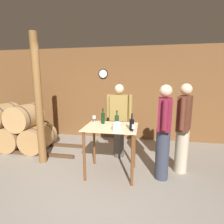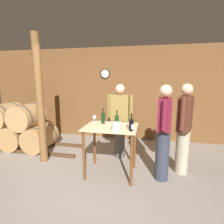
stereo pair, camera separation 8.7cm
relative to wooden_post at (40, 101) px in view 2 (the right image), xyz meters
The scene contains 14 objects.
ground_plane 2.08m from the wooden_post, 28.73° to the right, with size 14.00×14.00×0.00m, color gray.
back_wall 2.37m from the wooden_post, 54.14° to the left, with size 8.40×0.08×2.70m.
barrel_rack 1.51m from the wooden_post, 152.93° to the left, with size 3.47×0.78×1.18m.
tasting_table 1.69m from the wooden_post, ahead, with size 0.96×0.75×0.94m.
wooden_post is the anchor object (origin of this frame).
wine_bottle_far_left 1.40m from the wooden_post, ahead, with size 0.07×0.07×0.30m.
wine_bottle_left 1.68m from the wooden_post, ahead, with size 0.08×0.08×0.28m.
wine_bottle_center 2.01m from the wooden_post, 10.61° to the right, with size 0.08×0.08×0.29m.
wine_glass_near_left 1.22m from the wooden_post, ahead, with size 0.07×0.07×0.14m.
wine_glass_near_center 2.08m from the wooden_post, 14.22° to the right, with size 0.06×0.06×0.13m.
ice_bucket 1.79m from the wooden_post, 14.27° to the right, with size 0.15×0.15×0.14m.
person_host 2.54m from the wooden_post, ahead, with size 0.25×0.59×1.71m.
person_visitor_with_scarf 2.92m from the wooden_post, ahead, with size 0.34×0.56×1.72m.
person_visitor_bearded 1.76m from the wooden_post, 20.34° to the left, with size 0.59×0.24×1.69m.
Camera 2 is at (0.83, -2.47, 1.81)m, focal length 28.00 mm.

